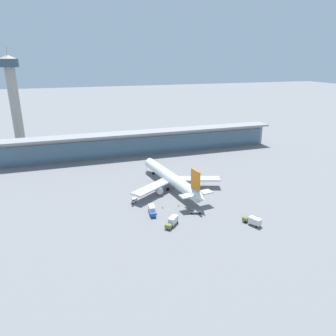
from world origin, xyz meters
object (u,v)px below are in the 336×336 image
Objects in this scene: service_truck_under_wing_grey at (195,212)px; safety_cone_alpha at (163,207)px; safety_cone_charlie at (157,214)px; service_truck_near_nose_olive at (172,221)px; service_truck_by_tail_blue at (152,210)px; service_truck_mid_apron_olive at (253,221)px; service_truck_on_taxiway_white at (134,200)px; airliner_on_stand at (172,179)px; control_tower at (14,96)px; safety_cone_bravo at (179,205)px.

safety_cone_alpha is (-11.24, 8.75, -0.49)m from service_truck_under_wing_grey.
service_truck_near_nose_olive is at bearing -73.02° from safety_cone_charlie.
service_truck_by_tail_blue is (-4.77, 11.71, 0.00)m from service_truck_near_nose_olive.
service_truck_mid_apron_olive is 10.85× the size of safety_cone_charlie.
airliner_on_stand is at bearing 23.58° from service_truck_on_taxiway_white.
control_tower reaches higher than service_truck_by_tail_blue.
control_tower reaches higher than safety_cone_alpha.
service_truck_mid_apron_olive is (17.43, -15.60, 0.88)m from service_truck_under_wing_grey.
service_truck_by_tail_blue is 1.10× the size of service_truck_on_taxiway_white.
service_truck_near_nose_olive is at bearing -108.60° from airliner_on_stand.
service_truck_near_nose_olive is 9.72× the size of safety_cone_bravo.
service_truck_mid_apron_olive reaches higher than safety_cone_charlie.
airliner_on_stand is at bearing 91.16° from service_truck_under_wing_grey.
safety_cone_alpha is (65.75, -115.00, -36.55)m from control_tower.
service_truck_near_nose_olive is at bearing -69.85° from service_truck_on_taxiway_white.
service_truck_under_wing_grey is 9.83× the size of safety_cone_alpha.
service_truck_near_nose_olive is at bearing -152.51° from service_truck_under_wing_grey.
airliner_on_stand is at bearing 58.34° from safety_cone_charlie.
safety_cone_bravo is (72.88, -115.29, -36.55)m from control_tower.
service_truck_under_wing_grey is 15.91m from safety_cone_charlie.
airliner_on_stand reaches higher than service_truck_on_taxiway_white.
safety_cone_bravo is at bearing -57.70° from control_tower.
airliner_on_stand is at bearing -51.37° from control_tower.
service_truck_mid_apron_olive is at bearing -40.34° from safety_cone_alpha.
service_truck_near_nose_olive is at bearing -118.56° from safety_cone_bravo.
service_truck_near_nose_olive is 12.65m from service_truck_by_tail_blue.
control_tower is at bearing 124.12° from service_truck_mid_apron_olive.
service_truck_near_nose_olive reaches higher than service_truck_under_wing_grey.
service_truck_mid_apron_olive is at bearing -67.62° from airliner_on_stand.
airliner_on_stand is 126.46m from control_tower.
safety_cone_charlie is at bearing -121.66° from airliner_on_stand.
service_truck_by_tail_blue reaches higher than safety_cone_charlie.
safety_cone_alpha is at bearing 139.66° from service_truck_mid_apron_olive.
service_truck_mid_apron_olive is at bearing -41.83° from service_truck_under_wing_grey.
service_truck_mid_apron_olive is 32.32m from safety_cone_bravo.
service_truck_near_nose_olive and service_truck_mid_apron_olive have the same top height.
service_truck_near_nose_olive is 149.53m from control_tower.
safety_cone_charlie is (6.10, -14.86, -0.49)m from service_truck_on_taxiway_white.
service_truck_by_tail_blue is at bearing -63.10° from control_tower.
service_truck_by_tail_blue is at bearing -149.40° from safety_cone_alpha.
safety_cone_bravo is 12.05m from safety_cone_charlie.
airliner_on_stand reaches higher than service_truck_near_nose_olive.
control_tower is at bearing 122.30° from safety_cone_bravo.
airliner_on_stand is 8.91× the size of service_truck_under_wing_grey.
service_truck_mid_apron_olive and service_truck_by_tail_blue have the same top height.
service_truck_on_taxiway_white is at bearing 110.15° from service_truck_near_nose_olive.
airliner_on_stand is 8.15× the size of service_truck_by_tail_blue.
service_truck_mid_apron_olive is at bearing -48.17° from safety_cone_bravo.
service_truck_under_wing_grey reaches higher than safety_cone_charlie.
service_truck_mid_apron_olive is at bearing -17.41° from service_truck_near_nose_olive.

